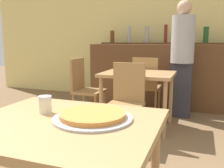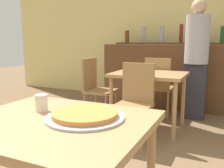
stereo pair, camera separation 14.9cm
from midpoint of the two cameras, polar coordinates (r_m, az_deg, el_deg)
wall_back at (r=5.00m, az=11.96°, el=12.39°), size 8.00×0.05×2.80m
dining_table_near at (r=1.32m, az=-14.45°, el=-12.25°), size 0.94×0.80×0.78m
dining_table_far at (r=3.33m, az=4.67°, el=0.97°), size 0.93×0.73×0.75m
bar_counter at (r=4.54m, az=10.69°, el=1.94°), size 2.60×0.56×1.10m
bar_back_shelf at (r=4.64m, az=11.22°, el=9.77°), size 2.39×0.24×0.35m
chair_far_side_front at (r=2.86m, az=1.84°, el=-3.12°), size 0.40×0.40×0.92m
chair_far_side_back at (r=3.86m, az=6.70°, el=0.27°), size 0.40×0.40×0.92m
chair_far_side_left at (r=3.64m, az=-7.60°, el=-0.34°), size 0.40×0.40×0.92m
pizza_tray at (r=1.28m, az=-7.80°, el=-7.35°), size 0.41×0.41×0.04m
cheese_shaker at (r=1.44m, az=-17.93°, el=-4.49°), size 0.07×0.07×0.10m
person_standing at (r=3.88m, az=14.68°, el=6.38°), size 0.34×0.34×1.74m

